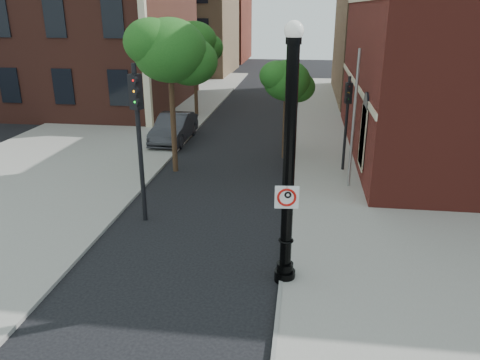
# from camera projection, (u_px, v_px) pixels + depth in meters

# --- Properties ---
(ground) EXTENTS (120.00, 120.00, 0.00)m
(ground) POSITION_uv_depth(u_px,v_px,m) (203.00, 290.00, 12.49)
(ground) COLOR black
(ground) RESTS_ON ground
(sidewalk_right) EXTENTS (8.00, 60.00, 0.12)m
(sidewalk_right) POSITION_uv_depth(u_px,v_px,m) (380.00, 174.00, 21.00)
(sidewalk_right) COLOR gray
(sidewalk_right) RESTS_ON ground
(sidewalk_left) EXTENTS (10.00, 50.00, 0.12)m
(sidewalk_left) POSITION_uv_depth(u_px,v_px,m) (125.00, 123.00, 30.35)
(sidewalk_left) COLOR gray
(sidewalk_left) RESTS_ON ground
(curb_edge) EXTENTS (0.10, 60.00, 0.14)m
(curb_edge) POSITION_uv_depth(u_px,v_px,m) (292.00, 170.00, 21.50)
(curb_edge) COLOR gray
(curb_edge) RESTS_ON ground
(bg_building_tan_a) EXTENTS (12.00, 12.00, 12.00)m
(bg_building_tan_a) POSITION_uv_depth(u_px,v_px,m) (179.00, 18.00, 52.84)
(bg_building_tan_a) COLOR #92714F
(bg_building_tan_a) RESTS_ON ground
(bg_building_red) EXTENTS (12.00, 12.00, 10.00)m
(bg_building_red) POSITION_uv_depth(u_px,v_px,m) (205.00, 23.00, 66.20)
(bg_building_red) COLOR maroon
(bg_building_red) RESTS_ON ground
(lamppost) EXTENTS (0.58, 0.58, 6.83)m
(lamppost) POSITION_uv_depth(u_px,v_px,m) (289.00, 173.00, 11.86)
(lamppost) COLOR black
(lamppost) RESTS_ON ground
(no_parking_sign) EXTENTS (0.62, 0.11, 0.62)m
(no_parking_sign) POSITION_uv_depth(u_px,v_px,m) (287.00, 197.00, 11.91)
(no_parking_sign) COLOR white
(no_parking_sign) RESTS_ON ground
(parked_car) EXTENTS (1.71, 4.75, 1.56)m
(parked_car) POSITION_uv_depth(u_px,v_px,m) (174.00, 128.00, 26.11)
(parked_car) COLOR #29282D
(parked_car) RESTS_ON ground
(traffic_signal_left) EXTENTS (0.44, 0.48, 5.45)m
(traffic_signal_left) POSITION_uv_depth(u_px,v_px,m) (138.00, 118.00, 15.37)
(traffic_signal_left) COLOR black
(traffic_signal_left) RESTS_ON ground
(traffic_signal_right) EXTENTS (0.32, 0.37, 4.34)m
(traffic_signal_right) POSITION_uv_depth(u_px,v_px,m) (347.00, 109.00, 20.49)
(traffic_signal_right) COLOR black
(traffic_signal_right) RESTS_ON ground
(utility_pole) EXTENTS (0.11, 0.11, 5.66)m
(utility_pole) POSITION_uv_depth(u_px,v_px,m) (354.00, 122.00, 18.56)
(utility_pole) COLOR #999999
(utility_pole) RESTS_ON ground
(street_tree_a) EXTENTS (3.74, 3.38, 6.74)m
(street_tree_a) POSITION_uv_depth(u_px,v_px,m) (171.00, 52.00, 19.84)
(street_tree_a) COLOR #332214
(street_tree_a) RESTS_ON ground
(street_tree_b) EXTENTS (3.50, 3.17, 6.31)m
(street_tree_b) POSITION_uv_depth(u_px,v_px,m) (195.00, 42.00, 30.59)
(street_tree_b) COLOR #332214
(street_tree_b) RESTS_ON ground
(street_tree_c) EXTENTS (2.66, 2.41, 4.80)m
(street_tree_c) POSITION_uv_depth(u_px,v_px,m) (287.00, 82.00, 22.28)
(street_tree_c) COLOR #332214
(street_tree_c) RESTS_ON ground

